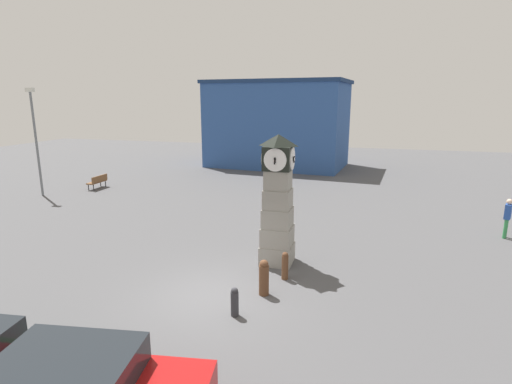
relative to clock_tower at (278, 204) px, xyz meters
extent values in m
plane|color=#4C4C4F|center=(-1.43, -3.10, -2.26)|extent=(81.66, 81.66, 0.00)
cube|color=gray|center=(0.00, 0.00, -1.90)|extent=(1.15, 1.15, 0.70)
cube|color=gray|center=(0.00, 0.00, -1.20)|extent=(1.08, 1.08, 0.70)
cube|color=gray|center=(0.00, 0.00, -0.50)|extent=(1.01, 1.01, 0.70)
cube|color=gray|center=(0.00, 0.00, 0.21)|extent=(0.94, 0.94, 0.70)
cube|color=gray|center=(0.00, 0.00, 0.91)|extent=(0.88, 0.88, 0.70)
cube|color=black|center=(0.00, 0.00, 1.68)|extent=(0.97, 0.97, 0.84)
cylinder|color=white|center=(0.00, 0.51, 1.68)|extent=(0.80, 0.04, 0.80)
cube|color=black|center=(0.00, 0.53, 1.68)|extent=(0.06, 0.18, 0.08)
cube|color=black|center=(0.00, 0.53, 1.68)|extent=(0.04, 0.22, 0.26)
cylinder|color=white|center=(0.00, -0.51, 1.68)|extent=(0.80, 0.04, 0.80)
cube|color=black|center=(0.00, -0.53, 1.68)|extent=(0.06, 0.08, 0.18)
cube|color=black|center=(0.00, -0.53, 1.68)|extent=(0.04, 0.17, 0.28)
cylinder|color=white|center=(0.51, 0.00, 1.68)|extent=(0.04, 0.80, 0.80)
cube|color=black|center=(0.53, 0.00, 1.68)|extent=(0.13, 0.06, 0.17)
cube|color=black|center=(0.53, 0.00, 1.68)|extent=(0.12, 0.04, 0.30)
cylinder|color=white|center=(-0.51, 0.00, 1.68)|extent=(0.04, 0.80, 0.80)
cube|color=black|center=(-0.53, 0.00, 1.68)|extent=(0.18, 0.06, 0.10)
cube|color=black|center=(-0.53, 0.00, 1.68)|extent=(0.17, 0.04, 0.29)
pyramid|color=black|center=(0.00, 0.00, 2.31)|extent=(1.02, 1.02, 0.41)
cylinder|color=brown|center=(0.57, -1.31, -1.84)|extent=(0.23, 0.23, 0.83)
sphere|color=brown|center=(0.57, -1.31, -1.39)|extent=(0.20, 0.20, 0.20)
cylinder|color=brown|center=(0.16, -2.56, -1.77)|extent=(0.31, 0.31, 0.97)
sphere|color=brown|center=(0.16, -2.56, -1.24)|extent=(0.28, 0.28, 0.28)
cylinder|color=#333338|center=(-0.31, -3.99, -1.90)|extent=(0.22, 0.22, 0.72)
sphere|color=#333338|center=(-0.31, -3.99, -1.50)|extent=(0.20, 0.20, 0.20)
cylinder|color=black|center=(-3.22, -7.58, -1.94)|extent=(0.66, 0.30, 0.64)
cube|color=#1E2328|center=(-1.86, -8.60, -0.95)|extent=(2.63, 2.07, 0.56)
cylinder|color=black|center=(-3.00, -7.88, -1.94)|extent=(0.67, 0.32, 0.64)
cube|color=brown|center=(-14.65, 9.02, -1.81)|extent=(0.50, 1.60, 0.08)
cube|color=brown|center=(-14.40, 9.02, -1.56)|extent=(0.06, 1.60, 0.40)
cylinder|color=#262628|center=(-14.86, 9.66, -2.03)|extent=(0.06, 0.06, 0.45)
cylinder|color=#262628|center=(-14.85, 8.38, -2.03)|extent=(0.06, 0.06, 0.45)
cylinder|color=#262628|center=(-14.46, 9.66, -2.03)|extent=(0.06, 0.06, 0.45)
cylinder|color=#262628|center=(-14.45, 8.38, -2.03)|extent=(0.06, 0.06, 0.45)
cylinder|color=#338C4C|center=(9.00, 5.28, -1.82)|extent=(0.14, 0.14, 0.87)
cylinder|color=#338C4C|center=(9.07, 5.47, -1.82)|extent=(0.14, 0.14, 0.87)
cube|color=#264CA5|center=(9.03, 5.37, -1.06)|extent=(0.38, 0.46, 0.65)
sphere|color=beige|center=(9.03, 5.37, -0.61)|extent=(0.24, 0.24, 0.24)
cylinder|color=slate|center=(-16.65, 6.31, 0.93)|extent=(0.14, 0.14, 6.37)
cube|color=silver|center=(-16.65, 6.31, 4.24)|extent=(0.50, 0.24, 0.24)
cube|color=#2D5193|center=(-4.96, 21.71, 1.37)|extent=(12.37, 7.88, 7.25)
cube|color=navy|center=(-4.96, 21.71, 5.15)|extent=(12.74, 8.11, 0.30)
camera|label=1|loc=(3.04, -13.62, 3.71)|focal=28.00mm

